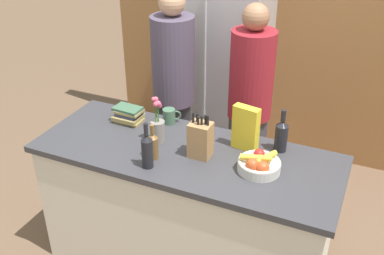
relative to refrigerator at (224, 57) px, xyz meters
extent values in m
cube|color=silver|center=(0.30, -1.45, -0.55)|extent=(1.81, 0.70, 0.87)
cube|color=#38383D|center=(0.30, -1.45, -0.09)|extent=(1.89, 0.73, 0.04)
cube|color=#9E6B3D|center=(0.30, 0.36, 0.31)|extent=(3.09, 0.12, 2.60)
cube|color=#B7B7BC|center=(0.00, 0.00, 0.00)|extent=(0.73, 0.60, 1.97)
cylinder|color=#B7B7BC|center=(-0.05, -0.31, 0.10)|extent=(0.02, 0.02, 1.08)
cylinder|color=silver|center=(0.77, -1.47, -0.04)|extent=(0.25, 0.25, 0.06)
torus|color=silver|center=(0.77, -1.47, -0.01)|extent=(0.25, 0.25, 0.02)
sphere|color=#C64C23|center=(0.74, -1.53, 0.00)|extent=(0.07, 0.07, 0.07)
sphere|color=#C64C23|center=(0.75, -1.49, -0.01)|extent=(0.07, 0.07, 0.07)
sphere|color=#C64C23|center=(0.80, -1.53, -0.01)|extent=(0.08, 0.08, 0.08)
sphere|color=#C64C23|center=(0.77, -1.47, 0.00)|extent=(0.07, 0.07, 0.07)
sphere|color=red|center=(0.74, -1.40, -0.01)|extent=(0.07, 0.07, 0.07)
cylinder|color=yellow|center=(0.79, -1.44, 0.01)|extent=(0.10, 0.16, 0.03)
cylinder|color=yellow|center=(0.75, -1.48, 0.02)|extent=(0.18, 0.08, 0.03)
cube|color=#A87A4C|center=(0.40, -1.46, 0.04)|extent=(0.13, 0.11, 0.22)
cylinder|color=black|center=(0.36, -1.47, 0.17)|extent=(0.01, 0.01, 0.07)
cylinder|color=black|center=(0.37, -1.45, 0.17)|extent=(0.01, 0.01, 0.06)
cylinder|color=black|center=(0.39, -1.48, 0.17)|extent=(0.01, 0.01, 0.06)
cylinder|color=black|center=(0.41, -1.47, 0.17)|extent=(0.01, 0.01, 0.07)
cylinder|color=black|center=(0.43, -1.45, 0.17)|extent=(0.01, 0.01, 0.07)
cylinder|color=black|center=(0.45, -1.46, 0.17)|extent=(0.01, 0.01, 0.07)
cylinder|color=gray|center=(0.09, -1.42, 0.00)|extent=(0.09, 0.09, 0.14)
cylinder|color=#477538|center=(0.10, -1.42, 0.13)|extent=(0.01, 0.02, 0.13)
sphere|color=#C64C66|center=(0.10, -1.42, 0.20)|extent=(0.04, 0.04, 0.04)
cylinder|color=#477538|center=(0.10, -1.41, 0.12)|extent=(0.02, 0.01, 0.11)
sphere|color=#C64C66|center=(0.10, -1.41, 0.18)|extent=(0.04, 0.04, 0.04)
cylinder|color=#477538|center=(0.08, -1.41, 0.14)|extent=(0.02, 0.02, 0.15)
sphere|color=#C64C66|center=(0.08, -1.41, 0.22)|extent=(0.03, 0.03, 0.03)
cylinder|color=#477538|center=(0.08, -1.42, 0.15)|extent=(0.02, 0.02, 0.15)
sphere|color=#C64C66|center=(0.08, -1.43, 0.22)|extent=(0.03, 0.03, 0.03)
cylinder|color=#477538|center=(0.09, -1.42, 0.13)|extent=(0.02, 0.01, 0.12)
sphere|color=#C64C66|center=(0.09, -1.43, 0.19)|extent=(0.04, 0.04, 0.04)
cube|color=yellow|center=(0.62, -1.27, 0.07)|extent=(0.17, 0.09, 0.28)
cylinder|color=#42664C|center=(0.04, -1.17, -0.02)|extent=(0.09, 0.09, 0.10)
torus|color=#42664C|center=(0.08, -1.14, -0.02)|extent=(0.06, 0.05, 0.07)
cube|color=#99844C|center=(-0.21, -1.27, -0.06)|extent=(0.18, 0.12, 0.02)
cube|color=#99844C|center=(-0.22, -1.27, -0.04)|extent=(0.18, 0.15, 0.03)
cube|color=#2D334C|center=(-0.21, -1.26, -0.01)|extent=(0.16, 0.13, 0.03)
cube|color=#99844C|center=(-0.21, -1.26, 0.01)|extent=(0.18, 0.13, 0.02)
cube|color=#3D6047|center=(-0.22, -1.26, 0.02)|extent=(0.19, 0.13, 0.02)
cylinder|color=black|center=(0.17, -1.69, 0.02)|extent=(0.07, 0.07, 0.18)
cone|color=black|center=(0.17, -1.69, 0.12)|extent=(0.07, 0.07, 0.03)
cylinder|color=black|center=(0.17, -1.69, 0.18)|extent=(0.02, 0.02, 0.07)
cylinder|color=brown|center=(0.16, -1.60, 0.00)|extent=(0.06, 0.06, 0.14)
cone|color=brown|center=(0.16, -1.60, 0.08)|extent=(0.06, 0.06, 0.03)
cylinder|color=brown|center=(0.16, -1.60, 0.12)|extent=(0.02, 0.02, 0.06)
cylinder|color=black|center=(0.82, -1.21, 0.01)|extent=(0.08, 0.08, 0.17)
cone|color=black|center=(0.82, -1.21, 0.12)|extent=(0.08, 0.08, 0.03)
cylinder|color=black|center=(0.82, -1.21, 0.17)|extent=(0.03, 0.03, 0.07)
cube|color=#383842|center=(-0.17, -0.67, -0.58)|extent=(0.30, 0.26, 0.82)
cylinder|color=#4C4256|center=(-0.17, -0.67, 0.17)|extent=(0.33, 0.33, 0.68)
sphere|color=tan|center=(-0.17, -0.67, 0.61)|extent=(0.20, 0.20, 0.20)
cube|color=#383842|center=(0.44, -0.62, -0.59)|extent=(0.27, 0.19, 0.79)
cylinder|color=maroon|center=(0.44, -0.62, 0.14)|extent=(0.33, 0.33, 0.66)
sphere|color=#996B4C|center=(0.44, -0.62, 0.56)|extent=(0.19, 0.19, 0.19)
camera|label=1|loc=(1.29, -3.55, 1.40)|focal=42.00mm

